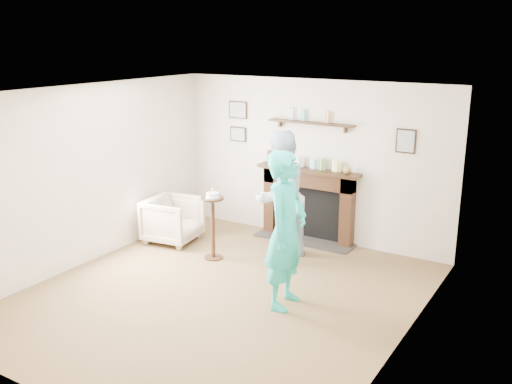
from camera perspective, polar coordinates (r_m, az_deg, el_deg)
ground at (r=7.21m, az=-3.54°, el=-10.30°), size 5.00×5.00×0.00m
room_shell at (r=7.23m, az=-0.63°, el=3.43°), size 4.54×5.02×2.52m
armchair at (r=9.08m, az=-8.23°, el=-4.88°), size 0.87×0.85×0.71m
man at (r=8.31m, az=2.27°, el=-6.70°), size 0.83×1.00×1.87m
woman at (r=7.00m, az=2.91°, el=-11.13°), size 0.51×0.72×1.88m
pedestal_table at (r=8.14m, az=-4.36°, el=-2.37°), size 0.33×0.33×1.05m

